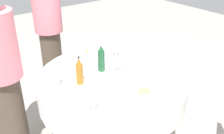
{
  "coord_description": "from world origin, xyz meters",
  "views": [
    {
      "loc": [
        -1.3,
        -1.68,
        1.92
      ],
      "look_at": [
        0.0,
        0.0,
        0.81
      ],
      "focal_mm": 42.23,
      "sensor_mm": 36.0,
      "label": 1
    }
  ],
  "objects": [
    {
      "name": "bottle_amber_west",
      "position": [
        -0.32,
        0.04,
        0.86
      ],
      "size": [
        0.07,
        0.07,
        0.25
      ],
      "color": "#8C5619",
      "rests_on": "dining_table"
    },
    {
      "name": "bottle_clear_rear",
      "position": [
        -0.2,
        0.09,
        0.86
      ],
      "size": [
        0.06,
        0.06,
        0.26
      ],
      "color": "silver",
      "rests_on": "dining_table"
    },
    {
      "name": "knife_far",
      "position": [
        -0.12,
        -0.06,
        0.74
      ],
      "size": [
        0.06,
        0.18,
        0.0
      ],
      "primitive_type": "cube",
      "rotation": [
        0.0,
        0.0,
        1.83
      ],
      "color": "silver",
      "rests_on": "dining_table"
    },
    {
      "name": "plate_front",
      "position": [
        0.01,
        -0.41,
        0.75
      ],
      "size": [
        0.24,
        0.24,
        0.04
      ],
      "color": "white",
      "rests_on": "dining_table"
    },
    {
      "name": "plate_outer",
      "position": [
        0.06,
        0.42,
        0.75
      ],
      "size": [
        0.24,
        0.24,
        0.02
      ],
      "color": "white",
      "rests_on": "dining_table"
    },
    {
      "name": "person_far",
      "position": [
        -0.86,
        0.37,
        0.84
      ],
      "size": [
        0.34,
        0.34,
        1.61
      ],
      "rotation": [
        0.0,
        0.0,
        1.17
      ],
      "color": "#4C3F33",
      "rests_on": "ground_plane"
    },
    {
      "name": "wine_glass_north",
      "position": [
        -0.45,
        -0.35,
        0.86
      ],
      "size": [
        0.07,
        0.07,
        0.16
      ],
      "color": "white",
      "rests_on": "dining_table"
    },
    {
      "name": "wine_glass_south",
      "position": [
        -0.48,
        0.12,
        0.84
      ],
      "size": [
        0.06,
        0.06,
        0.14
      ],
      "color": "white",
      "rests_on": "dining_table"
    },
    {
      "name": "bottle_dark_green_far",
      "position": [
        -0.04,
        0.12,
        0.86
      ],
      "size": [
        0.07,
        0.07,
        0.27
      ],
      "color": "#194728",
      "rests_on": "dining_table"
    },
    {
      "name": "wine_glass_left",
      "position": [
        0.06,
        -0.01,
        0.85
      ],
      "size": [
        0.07,
        0.07,
        0.16
      ],
      "color": "white",
      "rests_on": "dining_table"
    },
    {
      "name": "dining_table",
      "position": [
        0.0,
        0.0,
        0.59
      ],
      "size": [
        1.39,
        1.39,
        0.74
      ],
      "color": "white",
      "rests_on": "ground_plane"
    },
    {
      "name": "folded_napkin",
      "position": [
        0.46,
        0.04,
        0.75
      ],
      "size": [
        0.2,
        0.2,
        0.02
      ],
      "primitive_type": "cube",
      "rotation": [
        0.0,
        0.0,
        -0.42
      ],
      "color": "white",
      "rests_on": "dining_table"
    },
    {
      "name": "plate_mid",
      "position": [
        0.21,
        -0.13,
        0.75
      ],
      "size": [
        0.22,
        0.22,
        0.02
      ],
      "color": "white",
      "rests_on": "dining_table"
    },
    {
      "name": "spoon_rear",
      "position": [
        -0.36,
        -0.22,
        0.74
      ],
      "size": [
        0.17,
        0.1,
        0.0
      ],
      "primitive_type": "cube",
      "rotation": [
        0.0,
        0.0,
        2.67
      ],
      "color": "silver",
      "rests_on": "dining_table"
    },
    {
      "name": "wine_glass_near",
      "position": [
        0.26,
        0.27,
        0.85
      ],
      "size": [
        0.08,
        0.08,
        0.15
      ],
      "color": "white",
      "rests_on": "dining_table"
    },
    {
      "name": "plate_east",
      "position": [
        -0.22,
        0.3,
        0.75
      ],
      "size": [
        0.26,
        0.26,
        0.02
      ],
      "color": "white",
      "rests_on": "dining_table"
    },
    {
      "name": "person_west",
      "position": [
        -0.02,
        1.25,
        0.82
      ],
      "size": [
        0.34,
        0.34,
        1.57
      ],
      "rotation": [
        0.0,
        0.0,
        0.02
      ],
      "color": "#4C3F33",
      "rests_on": "ground_plane"
    }
  ]
}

